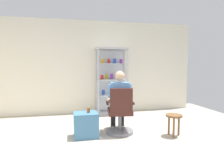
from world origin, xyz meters
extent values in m
plane|color=#B2A899|center=(0.00, 0.00, 0.00)|extent=(7.20, 7.20, 0.00)
cube|color=silver|center=(0.00, 3.00, 1.35)|extent=(6.00, 0.10, 2.70)
cylinder|color=#B7B7BC|center=(-0.02, 2.50, 0.95)|extent=(0.05, 0.05, 1.90)
cylinder|color=#B7B7BC|center=(0.82, 2.50, 0.95)|extent=(0.05, 0.05, 1.90)
cylinder|color=#B7B7BC|center=(-0.02, 2.90, 0.95)|extent=(0.05, 0.05, 1.90)
cylinder|color=#B7B7BC|center=(0.82, 2.90, 0.95)|extent=(0.05, 0.05, 1.90)
cube|color=#B7B7BC|center=(0.40, 2.70, 1.88)|extent=(0.90, 0.45, 0.04)
cube|color=#B7B7BC|center=(0.40, 2.70, 0.02)|extent=(0.90, 0.45, 0.04)
cube|color=silver|center=(0.40, 2.92, 0.95)|extent=(0.84, 0.02, 1.80)
cube|color=silver|center=(0.40, 2.70, 0.55)|extent=(0.82, 0.39, 0.02)
cube|color=#264CB2|center=(0.16, 2.74, 0.63)|extent=(0.08, 0.04, 0.14)
cube|color=silver|center=(0.40, 2.66, 0.63)|extent=(0.08, 0.05, 0.15)
cube|color=red|center=(0.65, 2.71, 0.63)|extent=(0.08, 0.04, 0.15)
cube|color=silver|center=(0.40, 2.70, 1.00)|extent=(0.82, 0.39, 0.02)
cube|color=red|center=(0.11, 2.68, 1.07)|extent=(0.09, 0.05, 0.13)
cube|color=#999919|center=(0.25, 2.73, 1.08)|extent=(0.08, 0.04, 0.15)
cube|color=purple|center=(0.40, 2.74, 1.08)|extent=(0.09, 0.04, 0.15)
cube|color=silver|center=(0.55, 2.71, 1.07)|extent=(0.08, 0.04, 0.13)
cube|color=red|center=(0.68, 2.72, 1.08)|extent=(0.09, 0.04, 0.14)
cube|color=silver|center=(0.40, 2.70, 1.45)|extent=(0.82, 0.39, 0.02)
cube|color=gold|center=(0.14, 2.72, 1.53)|extent=(0.07, 0.04, 0.14)
cube|color=red|center=(0.32, 2.74, 1.52)|extent=(0.08, 0.05, 0.13)
cube|color=#264CB2|center=(0.48, 2.70, 1.53)|extent=(0.09, 0.04, 0.14)
cube|color=purple|center=(0.68, 2.70, 1.52)|extent=(0.08, 0.05, 0.13)
cylinder|color=slate|center=(0.20, 1.00, 0.03)|extent=(0.56, 0.56, 0.06)
cylinder|color=slate|center=(0.20, 1.00, 0.24)|extent=(0.07, 0.07, 0.41)
cube|color=#3F1E19|center=(0.20, 1.00, 0.46)|extent=(0.54, 0.54, 0.10)
cube|color=#3F1E19|center=(0.17, 0.79, 0.73)|extent=(0.45, 0.13, 0.45)
cube|color=#3F1E19|center=(0.46, 0.96, 0.64)|extent=(0.08, 0.30, 0.04)
cube|color=#3F1E19|center=(-0.06, 1.03, 0.64)|extent=(0.08, 0.30, 0.04)
cylinder|color=black|center=(0.32, 1.18, 0.56)|extent=(0.19, 0.41, 0.14)
cylinder|color=black|center=(0.35, 1.38, 0.28)|extent=(0.11, 0.11, 0.56)
cylinder|color=black|center=(0.12, 1.21, 0.56)|extent=(0.19, 0.41, 0.14)
cylinder|color=black|center=(0.15, 1.40, 0.28)|extent=(0.11, 0.11, 0.56)
cube|color=#598CCC|center=(0.20, 1.00, 0.81)|extent=(0.38, 0.26, 0.50)
sphere|color=tan|center=(0.20, 1.00, 1.19)|extent=(0.20, 0.20, 0.20)
cylinder|color=#598CCC|center=(0.40, 0.97, 0.88)|extent=(0.09, 0.09, 0.28)
cylinder|color=tan|center=(0.42, 1.15, 0.66)|extent=(0.12, 0.31, 0.08)
cylinder|color=#598CCC|center=(0.00, 1.02, 0.88)|extent=(0.09, 0.09, 0.28)
cylinder|color=tan|center=(0.02, 1.20, 0.66)|extent=(0.12, 0.31, 0.08)
cube|color=teal|center=(-0.51, 0.93, 0.24)|extent=(0.47, 0.39, 0.48)
cylinder|color=brown|center=(-0.45, 0.93, 0.53)|extent=(0.06, 0.06, 0.09)
cylinder|color=brown|center=(1.21, 0.61, 0.41)|extent=(0.32, 0.32, 0.04)
cylinder|color=brown|center=(1.32, 0.61, 0.20)|extent=(0.04, 0.04, 0.39)
cylinder|color=brown|center=(1.15, 0.70, 0.20)|extent=(0.04, 0.04, 0.39)
cylinder|color=brown|center=(1.15, 0.51, 0.20)|extent=(0.04, 0.04, 0.39)
camera|label=1|loc=(-0.82, -2.90, 1.39)|focal=31.84mm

